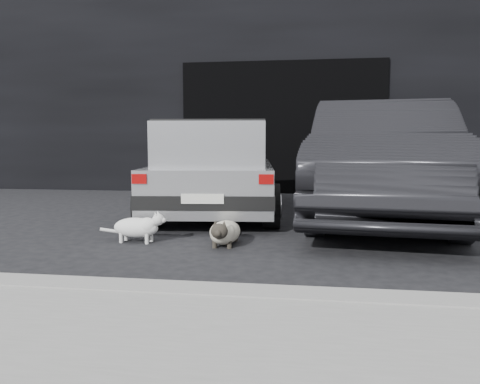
# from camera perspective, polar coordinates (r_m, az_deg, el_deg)

# --- Properties ---
(ground) EXTENTS (80.00, 80.00, 0.00)m
(ground) POSITION_cam_1_polar(r_m,az_deg,el_deg) (5.65, -7.37, -4.32)
(ground) COLOR black
(ground) RESTS_ON ground
(building_facade) EXTENTS (34.00, 4.00, 5.00)m
(building_facade) POSITION_cam_1_polar(r_m,az_deg,el_deg) (11.46, 5.82, 13.49)
(building_facade) COLOR black
(building_facade) RESTS_ON ground
(garage_opening) EXTENTS (4.00, 0.10, 2.60)m
(garage_opening) POSITION_cam_1_polar(r_m,az_deg,el_deg) (9.36, 5.20, 7.80)
(garage_opening) COLOR black
(garage_opening) RESTS_ON ground
(curb) EXTENTS (18.00, 0.25, 0.12)m
(curb) POSITION_cam_1_polar(r_m,az_deg,el_deg) (2.95, -2.14, -12.76)
(curb) COLOR gray
(curb) RESTS_ON ground
(silver_hatchback) EXTENTS (2.02, 3.64, 1.29)m
(silver_hatchback) POSITION_cam_1_polar(r_m,az_deg,el_deg) (6.66, -2.93, 3.39)
(silver_hatchback) COLOR #A7A9AC
(silver_hatchback) RESTS_ON ground
(second_car) EXTENTS (2.16, 4.93, 1.58)m
(second_car) POSITION_cam_1_polar(r_m,az_deg,el_deg) (6.43, 16.89, 3.80)
(second_car) COLOR black
(second_car) RESTS_ON ground
(cat_siamese) EXTENTS (0.30, 0.86, 0.30)m
(cat_siamese) POSITION_cam_1_polar(r_m,az_deg,el_deg) (4.61, -1.92, -4.92)
(cat_siamese) COLOR beige
(cat_siamese) RESTS_ON ground
(cat_white) EXTENTS (0.70, 0.26, 0.33)m
(cat_white) POSITION_cam_1_polar(r_m,az_deg,el_deg) (4.87, -12.21, -4.17)
(cat_white) COLOR silver
(cat_white) RESTS_ON ground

